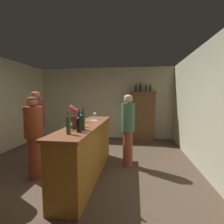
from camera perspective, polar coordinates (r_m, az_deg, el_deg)
name	(u,v)px	position (r m, az deg, el deg)	size (l,w,h in m)	color
floor	(77,175)	(3.60, -12.14, -20.56)	(8.10, 8.10, 0.00)	brown
wall_back	(105,103)	(6.31, -2.34, 3.12)	(5.14, 0.12, 2.64)	#BFBA94
wall_right	(219,111)	(3.35, 33.17, 0.31)	(0.12, 6.35, 2.64)	#BBB897
bar_counter	(87,150)	(3.33, -8.64, -12.91)	(0.54, 2.48, 1.04)	#935B1D
display_cabinet	(143,115)	(5.96, 10.60, -1.10)	(0.91, 0.39, 1.74)	brown
wine_bottle_chardonnay	(68,124)	(2.38, -14.94, -4.07)	(0.06, 0.06, 0.32)	#2A4E2C
wine_bottle_merlot	(83,116)	(3.42, -9.92, -1.45)	(0.07, 0.07, 0.30)	#192C35
wine_bottle_malbec	(79,124)	(2.49, -11.45, -4.01)	(0.08, 0.08, 0.30)	black
wine_bottle_pinot	(82,121)	(2.63, -10.23, -3.20)	(0.07, 0.07, 0.31)	#1D391D
wine_bottle_riesling	(80,119)	(2.94, -11.23, -2.30)	(0.07, 0.07, 0.32)	#222A34
wine_glass_front	(70,125)	(2.68, -14.46, -4.28)	(0.08, 0.08, 0.12)	white
wine_glass_mid	(95,114)	(3.89, -5.96, -0.78)	(0.08, 0.08, 0.16)	white
flower_arrangement	(74,118)	(2.78, -13.05, -2.04)	(0.14, 0.14, 0.39)	#523219
cheese_plate	(94,120)	(3.63, -6.17, -2.96)	(0.17, 0.17, 0.01)	white
display_bottle_left	(136,88)	(5.93, 8.38, 8.20)	(0.07, 0.07, 0.30)	black
display_bottle_midleft	(140,87)	(5.93, 9.87, 8.41)	(0.08, 0.08, 0.34)	#1B2338
display_bottle_center	(146,88)	(5.94, 11.72, 8.06)	(0.07, 0.07, 0.27)	#15321E
display_bottle_midright	(150,88)	(5.95, 13.20, 8.06)	(0.07, 0.07, 0.28)	black
patron_by_cabinet	(37,126)	(3.98, -24.66, -4.39)	(0.35, 0.35, 1.68)	#343628
patron_near_entrance	(34,134)	(3.43, -25.62, -6.91)	(0.33, 0.33, 1.57)	brown
bartender	(128,126)	(3.69, 5.58, -5.03)	(0.30, 0.30, 1.61)	brown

